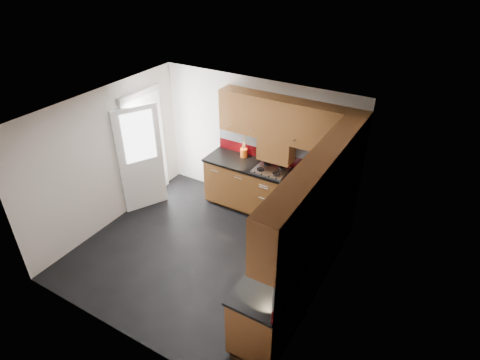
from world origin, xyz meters
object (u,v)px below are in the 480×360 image
Objects in this scene: gas_hob at (271,170)px; toaster at (349,182)px; food_processor at (308,217)px; utensil_pot at (244,152)px.

toaster is (1.30, 0.16, 0.07)m from gas_hob.
gas_hob is at bearing 135.25° from food_processor.
utensil_pot is 2.21m from food_processor.
food_processor is at bearing -36.37° from utensil_pot.
toaster is 1.29m from food_processor.
food_processor reaches higher than toaster.
toaster reaches higher than gas_hob.
utensil_pot reaches higher than food_processor.
utensil_pot is at bearing 178.90° from toaster.
utensil_pot is 1.52× the size of food_processor.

